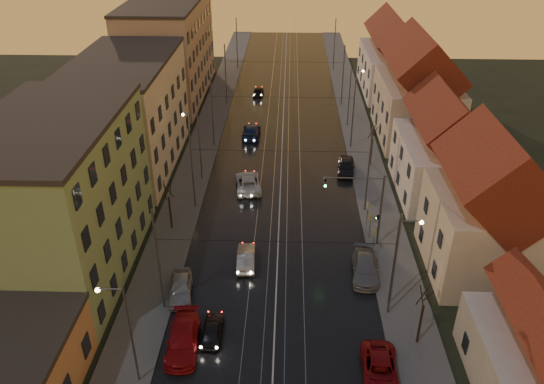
# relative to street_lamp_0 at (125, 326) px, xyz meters

# --- Properties ---
(road) EXTENTS (16.00, 120.00, 0.04)m
(road) POSITION_rel_street_lamp_0_xyz_m (9.10, 38.00, -4.87)
(road) COLOR black
(road) RESTS_ON ground
(sidewalk_left) EXTENTS (4.00, 120.00, 0.15)m
(sidewalk_left) POSITION_rel_street_lamp_0_xyz_m (-0.90, 38.00, -4.81)
(sidewalk_left) COLOR #4C4C4C
(sidewalk_left) RESTS_ON ground
(sidewalk_right) EXTENTS (4.00, 120.00, 0.15)m
(sidewalk_right) POSITION_rel_street_lamp_0_xyz_m (19.10, 38.00, -4.81)
(sidewalk_right) COLOR #4C4C4C
(sidewalk_right) RESTS_ON ground
(tram_rail_0) EXTENTS (0.06, 120.00, 0.03)m
(tram_rail_0) POSITION_rel_street_lamp_0_xyz_m (6.90, 38.00, -4.83)
(tram_rail_0) COLOR gray
(tram_rail_0) RESTS_ON road
(tram_rail_1) EXTENTS (0.06, 120.00, 0.03)m
(tram_rail_1) POSITION_rel_street_lamp_0_xyz_m (8.33, 38.00, -4.83)
(tram_rail_1) COLOR gray
(tram_rail_1) RESTS_ON road
(tram_rail_2) EXTENTS (0.06, 120.00, 0.03)m
(tram_rail_2) POSITION_rel_street_lamp_0_xyz_m (9.87, 38.00, -4.83)
(tram_rail_2) COLOR gray
(tram_rail_2) RESTS_ON road
(tram_rail_3) EXTENTS (0.06, 120.00, 0.03)m
(tram_rail_3) POSITION_rel_street_lamp_0_xyz_m (11.30, 38.00, -4.83)
(tram_rail_3) COLOR gray
(tram_rail_3) RESTS_ON road
(apartment_left_1) EXTENTS (10.00, 18.00, 13.00)m
(apartment_left_1) POSITION_rel_street_lamp_0_xyz_m (-8.40, 12.00, 1.61)
(apartment_left_1) COLOR #7B9C63
(apartment_left_1) RESTS_ON ground
(apartment_left_2) EXTENTS (10.00, 20.00, 12.00)m
(apartment_left_2) POSITION_rel_street_lamp_0_xyz_m (-8.40, 32.00, 1.11)
(apartment_left_2) COLOR beige
(apartment_left_2) RESTS_ON ground
(apartment_left_3) EXTENTS (10.00, 24.00, 14.00)m
(apartment_left_3) POSITION_rel_street_lamp_0_xyz_m (-8.40, 56.00, 2.11)
(apartment_left_3) COLOR #9F8467
(apartment_left_3) RESTS_ON ground
(house_right_1) EXTENTS (8.67, 10.20, 10.80)m
(house_right_1) POSITION_rel_street_lamp_0_xyz_m (26.10, 13.00, 0.56)
(house_right_1) COLOR #BFAE92
(house_right_1) RESTS_ON ground
(house_right_2) EXTENTS (9.18, 12.24, 9.20)m
(house_right_2) POSITION_rel_street_lamp_0_xyz_m (26.10, 26.00, -0.24)
(house_right_2) COLOR silver
(house_right_2) RESTS_ON ground
(house_right_3) EXTENTS (9.18, 14.28, 11.50)m
(house_right_3) POSITION_rel_street_lamp_0_xyz_m (26.10, 41.00, 0.92)
(house_right_3) COLOR #BFAE92
(house_right_3) RESTS_ON ground
(house_right_4) EXTENTS (9.18, 16.32, 10.00)m
(house_right_4) POSITION_rel_street_lamp_0_xyz_m (26.10, 59.00, 0.16)
(house_right_4) COLOR silver
(house_right_4) RESTS_ON ground
(catenary_pole_l_1) EXTENTS (0.16, 0.16, 9.00)m
(catenary_pole_l_1) POSITION_rel_street_lamp_0_xyz_m (0.50, 7.00, -0.39)
(catenary_pole_l_1) COLOR #595B60
(catenary_pole_l_1) RESTS_ON ground
(catenary_pole_r_1) EXTENTS (0.16, 0.16, 9.00)m
(catenary_pole_r_1) POSITION_rel_street_lamp_0_xyz_m (17.70, 7.00, -0.39)
(catenary_pole_r_1) COLOR #595B60
(catenary_pole_r_1) RESTS_ON ground
(catenary_pole_l_2) EXTENTS (0.16, 0.16, 9.00)m
(catenary_pole_l_2) POSITION_rel_street_lamp_0_xyz_m (0.50, 22.00, -0.39)
(catenary_pole_l_2) COLOR #595B60
(catenary_pole_l_2) RESTS_ON ground
(catenary_pole_r_2) EXTENTS (0.16, 0.16, 9.00)m
(catenary_pole_r_2) POSITION_rel_street_lamp_0_xyz_m (17.70, 22.00, -0.39)
(catenary_pole_r_2) COLOR #595B60
(catenary_pole_r_2) RESTS_ON ground
(catenary_pole_l_3) EXTENTS (0.16, 0.16, 9.00)m
(catenary_pole_l_3) POSITION_rel_street_lamp_0_xyz_m (0.50, 37.00, -0.39)
(catenary_pole_l_3) COLOR #595B60
(catenary_pole_l_3) RESTS_ON ground
(catenary_pole_r_3) EXTENTS (0.16, 0.16, 9.00)m
(catenary_pole_r_3) POSITION_rel_street_lamp_0_xyz_m (17.70, 37.00, -0.39)
(catenary_pole_r_3) COLOR #595B60
(catenary_pole_r_3) RESTS_ON ground
(catenary_pole_l_4) EXTENTS (0.16, 0.16, 9.00)m
(catenary_pole_l_4) POSITION_rel_street_lamp_0_xyz_m (0.50, 52.00, -0.39)
(catenary_pole_l_4) COLOR #595B60
(catenary_pole_l_4) RESTS_ON ground
(catenary_pole_r_4) EXTENTS (0.16, 0.16, 9.00)m
(catenary_pole_r_4) POSITION_rel_street_lamp_0_xyz_m (17.70, 52.00, -0.39)
(catenary_pole_r_4) COLOR #595B60
(catenary_pole_r_4) RESTS_ON ground
(catenary_pole_l_5) EXTENTS (0.16, 0.16, 9.00)m
(catenary_pole_l_5) POSITION_rel_street_lamp_0_xyz_m (0.50, 70.00, -0.39)
(catenary_pole_l_5) COLOR #595B60
(catenary_pole_l_5) RESTS_ON ground
(catenary_pole_r_5) EXTENTS (0.16, 0.16, 9.00)m
(catenary_pole_r_5) POSITION_rel_street_lamp_0_xyz_m (17.70, 70.00, -0.39)
(catenary_pole_r_5) COLOR #595B60
(catenary_pole_r_5) RESTS_ON ground
(street_lamp_0) EXTENTS (1.75, 0.32, 8.00)m
(street_lamp_0) POSITION_rel_street_lamp_0_xyz_m (0.00, 0.00, 0.00)
(street_lamp_0) COLOR #595B60
(street_lamp_0) RESTS_ON ground
(street_lamp_1) EXTENTS (1.75, 0.32, 8.00)m
(street_lamp_1) POSITION_rel_street_lamp_0_xyz_m (18.21, 8.00, 0.00)
(street_lamp_1) COLOR #595B60
(street_lamp_1) RESTS_ON ground
(street_lamp_2) EXTENTS (1.75, 0.32, 8.00)m
(street_lamp_2) POSITION_rel_street_lamp_0_xyz_m (0.00, 28.00, 0.00)
(street_lamp_2) COLOR #595B60
(street_lamp_2) RESTS_ON ground
(street_lamp_3) EXTENTS (1.75, 0.32, 8.00)m
(street_lamp_3) POSITION_rel_street_lamp_0_xyz_m (18.21, 44.00, 0.00)
(street_lamp_3) COLOR #595B60
(street_lamp_3) RESTS_ON ground
(traffic_light_mast) EXTENTS (5.30, 0.32, 7.20)m
(traffic_light_mast) POSITION_rel_street_lamp_0_xyz_m (17.10, 16.00, -0.29)
(traffic_light_mast) COLOR #595B60
(traffic_light_mast) RESTS_ON ground
(bare_tree_0) EXTENTS (1.09, 1.09, 5.11)m
(bare_tree_0) POSITION_rel_street_lamp_0_xyz_m (-1.09, 18.00, -2.40)
(bare_tree_0) COLOR black
(bare_tree_0) RESTS_ON ground
(bare_tree_1) EXTENTS (1.09, 1.09, 5.11)m
(bare_tree_1) POSITION_rel_street_lamp_0_xyz_m (19.31, 4.00, -2.40)
(bare_tree_1) COLOR black
(bare_tree_1) RESTS_ON ground
(bare_tree_2) EXTENTS (1.09, 1.09, 5.11)m
(bare_tree_2) POSITION_rel_street_lamp_0_xyz_m (19.51, 32.00, -2.40)
(bare_tree_2) COLOR black
(bare_tree_2) RESTS_ON ground
(driving_car_0) EXTENTS (1.45, 3.59, 1.22)m
(driving_car_0) POSITION_rel_street_lamp_0_xyz_m (4.62, 4.17, -4.28)
(driving_car_0) COLOR black
(driving_car_0) RESTS_ON ground
(driving_car_1) EXTENTS (1.67, 4.33, 1.41)m
(driving_car_1) POSITION_rel_street_lamp_0_xyz_m (6.42, 12.78, -4.18)
(driving_car_1) COLOR #A2A3A8
(driving_car_1) RESTS_ON ground
(driving_car_2) EXTENTS (3.28, 5.81, 1.53)m
(driving_car_2) POSITION_rel_street_lamp_0_xyz_m (5.61, 26.08, -4.12)
(driving_car_2) COLOR silver
(driving_car_2) RESTS_ON ground
(driving_car_3) EXTENTS (2.27, 5.43, 1.57)m
(driving_car_3) POSITION_rel_street_lamp_0_xyz_m (5.01, 39.95, -4.10)
(driving_car_3) COLOR #18254A
(driving_car_3) RESTS_ON ground
(driving_car_4) EXTENTS (1.68, 3.88, 1.30)m
(driving_car_4) POSITION_rel_street_lamp_0_xyz_m (5.00, 56.08, -4.23)
(driving_car_4) COLOR black
(driving_car_4) RESTS_ON ground
(parked_left_2) EXTENTS (2.47, 5.46, 1.55)m
(parked_left_2) POSITION_rel_street_lamp_0_xyz_m (2.70, 3.05, -4.11)
(parked_left_2) COLOR #9E0F14
(parked_left_2) RESTS_ON ground
(parked_left_3) EXTENTS (2.34, 4.64, 1.52)m
(parked_left_3) POSITION_rel_street_lamp_0_xyz_m (1.50, 8.58, -4.13)
(parked_left_3) COLOR #A5A6AB
(parked_left_3) RESTS_ON ground
(parked_right_0) EXTENTS (2.63, 5.22, 1.42)m
(parked_right_0) POSITION_rel_street_lamp_0_xyz_m (16.17, 0.75, -4.18)
(parked_right_0) COLOR maroon
(parked_right_0) RESTS_ON ground
(parked_right_1) EXTENTS (2.50, 5.34, 1.51)m
(parked_right_1) POSITION_rel_street_lamp_0_xyz_m (16.47, 11.65, -4.13)
(parked_right_1) COLOR gray
(parked_right_1) RESTS_ON ground
(parked_right_2) EXTENTS (2.35, 4.79, 1.57)m
(parked_right_2) POSITION_rel_street_lamp_0_xyz_m (16.48, 30.16, -4.10)
(parked_right_2) COLOR black
(parked_right_2) RESTS_ON ground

